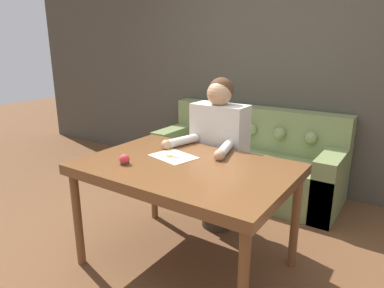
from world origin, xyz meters
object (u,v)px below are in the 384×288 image
(pin_cushion, at_px, (125,160))
(couch, at_px, (247,162))
(scissors, at_px, (174,157))
(dining_table, at_px, (186,174))
(person, at_px, (219,154))

(pin_cushion, bearing_deg, couch, 86.27)
(scissors, bearing_deg, dining_table, -24.14)
(dining_table, bearing_deg, scissors, 155.86)
(dining_table, bearing_deg, pin_cushion, -145.84)
(dining_table, height_order, couch, couch)
(dining_table, xyz_separation_m, person, (-0.09, 0.61, -0.04))
(dining_table, distance_m, scissors, 0.18)
(couch, distance_m, scissors, 1.49)
(couch, xyz_separation_m, scissors, (0.07, -1.42, 0.46))
(couch, height_order, scissors, couch)
(person, bearing_deg, dining_table, -81.73)
(couch, relative_size, person, 1.53)
(person, bearing_deg, couch, 98.97)
(scissors, bearing_deg, couch, 93.00)
(person, distance_m, scissors, 0.56)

